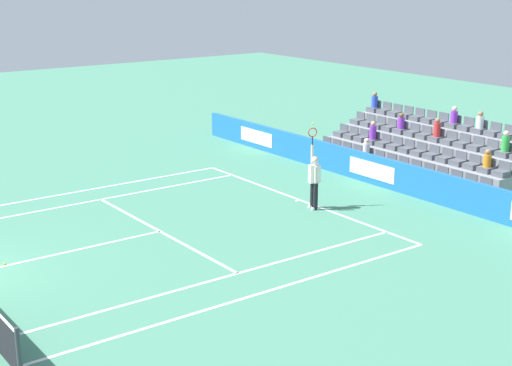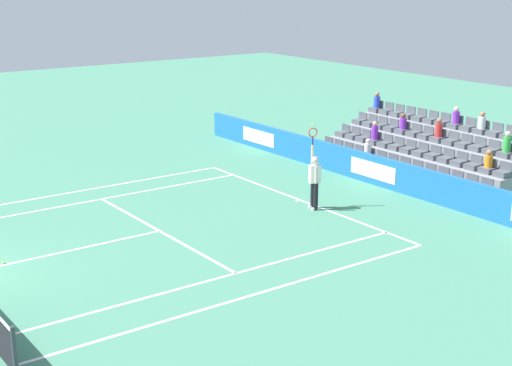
# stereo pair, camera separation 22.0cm
# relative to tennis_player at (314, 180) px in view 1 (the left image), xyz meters

# --- Properties ---
(line_baseline) EXTENTS (10.97, 0.10, 0.01)m
(line_baseline) POSITION_rel_tennis_player_xyz_m (1.02, -0.25, -0.99)
(line_baseline) COLOR white
(line_baseline) RESTS_ON ground
(line_service) EXTENTS (8.23, 0.10, 0.01)m
(line_service) POSITION_rel_tennis_player_xyz_m (1.02, 5.24, -0.99)
(line_service) COLOR white
(line_service) RESTS_ON ground
(line_centre_service) EXTENTS (0.10, 6.40, 0.01)m
(line_centre_service) POSITION_rel_tennis_player_xyz_m (1.02, 8.44, -0.99)
(line_centre_service) COLOR white
(line_centre_service) RESTS_ON ground
(line_singles_sideline_left) EXTENTS (0.10, 11.89, 0.01)m
(line_singles_sideline_left) POSITION_rel_tennis_player_xyz_m (5.14, 5.69, -0.99)
(line_singles_sideline_left) COLOR white
(line_singles_sideline_left) RESTS_ON ground
(line_singles_sideline_right) EXTENTS (0.10, 11.89, 0.01)m
(line_singles_sideline_right) POSITION_rel_tennis_player_xyz_m (-3.09, 5.69, -0.99)
(line_singles_sideline_right) COLOR white
(line_singles_sideline_right) RESTS_ON ground
(line_doubles_sideline_left) EXTENTS (0.10, 11.89, 0.01)m
(line_doubles_sideline_left) POSITION_rel_tennis_player_xyz_m (6.51, 5.69, -0.99)
(line_doubles_sideline_left) COLOR white
(line_doubles_sideline_left) RESTS_ON ground
(line_doubles_sideline_right) EXTENTS (0.10, 11.89, 0.01)m
(line_doubles_sideline_right) POSITION_rel_tennis_player_xyz_m (-4.46, 5.69, -0.99)
(line_doubles_sideline_right) COLOR white
(line_doubles_sideline_right) RESTS_ON ground
(line_centre_mark) EXTENTS (0.10, 0.20, 0.01)m
(line_centre_mark) POSITION_rel_tennis_player_xyz_m (1.02, -0.15, -0.99)
(line_centre_mark) COLOR white
(line_centre_mark) RESTS_ON ground
(sponsor_barrier) EXTENTS (21.49, 0.22, 1.08)m
(sponsor_barrier) POSITION_rel_tennis_player_xyz_m (1.02, -3.76, -0.45)
(sponsor_barrier) COLOR #1E66AD
(sponsor_barrier) RESTS_ON ground
(tennis_player) EXTENTS (0.51, 0.42, 2.85)m
(tennis_player) POSITION_rel_tennis_player_xyz_m (0.00, 0.00, 0.00)
(tennis_player) COLOR black
(tennis_player) RESTS_ON ground
(stadium_stand) EXTENTS (8.68, 3.80, 2.56)m
(stadium_stand) POSITION_rel_tennis_player_xyz_m (1.02, -6.71, -0.31)
(stadium_stand) COLOR gray
(stadium_stand) RESTS_ON ground
(loose_tennis_ball) EXTENTS (0.07, 0.07, 0.07)m
(loose_tennis_ball) POSITION_rel_tennis_player_xyz_m (1.13, 9.93, -0.96)
(loose_tennis_ball) COLOR #D1E533
(loose_tennis_ball) RESTS_ON ground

